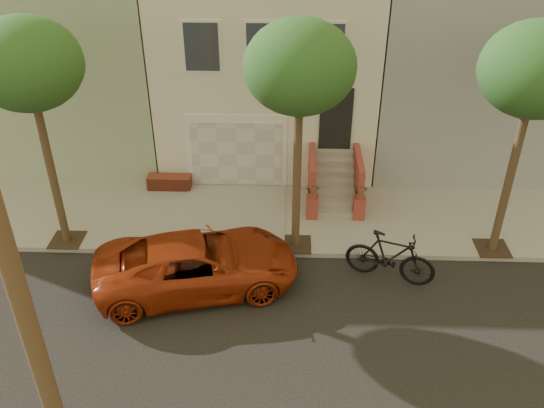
{
  "coord_description": "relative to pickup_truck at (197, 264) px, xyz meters",
  "views": [
    {
      "loc": [
        0.79,
        -9.33,
        9.78
      ],
      "look_at": [
        0.38,
        3.0,
        2.05
      ],
      "focal_mm": 38.25,
      "sensor_mm": 36.0,
      "label": 1
    }
  ],
  "objects": [
    {
      "name": "ground",
      "position": [
        1.5,
        -2.22,
        -0.71
      ],
      "size": [
        90.0,
        90.0,
        0.0
      ],
      "primitive_type": "plane",
      "color": "black",
      "rests_on": "ground"
    },
    {
      "name": "sidewalk",
      "position": [
        1.5,
        3.13,
        -0.64
      ],
      "size": [
        40.0,
        3.7,
        0.15
      ],
      "primitive_type": "cube",
      "color": "gray",
      "rests_on": "ground"
    },
    {
      "name": "house_row",
      "position": [
        1.5,
        8.97,
        2.93
      ],
      "size": [
        33.1,
        11.7,
        7.0
      ],
      "color": "beige",
      "rests_on": "sidewalk"
    },
    {
      "name": "tree_left",
      "position": [
        -4.0,
        1.68,
        4.54
      ],
      "size": [
        2.7,
        2.57,
        6.3
      ],
      "color": "#2D2116",
      "rests_on": "sidewalk"
    },
    {
      "name": "tree_mid",
      "position": [
        2.5,
        1.68,
        4.54
      ],
      "size": [
        2.7,
        2.57,
        6.3
      ],
      "color": "#2D2116",
      "rests_on": "sidewalk"
    },
    {
      "name": "tree_right",
      "position": [
        8.0,
        1.68,
        4.54
      ],
      "size": [
        2.7,
        2.57,
        6.3
      ],
      "color": "#2D2116",
      "rests_on": "sidewalk"
    },
    {
      "name": "pickup_truck",
      "position": [
        0.0,
        0.0,
        0.0
      ],
      "size": [
        5.54,
        3.49,
        1.43
      ],
      "primitive_type": "imported",
      "rotation": [
        0.0,
        0.0,
        1.81
      ],
      "color": "maroon",
      "rests_on": "ground"
    },
    {
      "name": "motorcycle",
      "position": [
        4.94,
        0.46,
        -0.01
      ],
      "size": [
        2.43,
        1.39,
        1.41
      ],
      "primitive_type": "imported",
      "rotation": [
        0.0,
        0.0,
        1.24
      ],
      "color": "black",
      "rests_on": "ground"
    }
  ]
}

